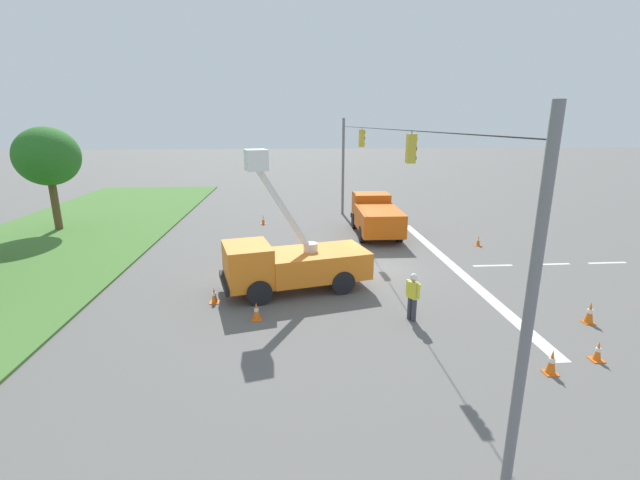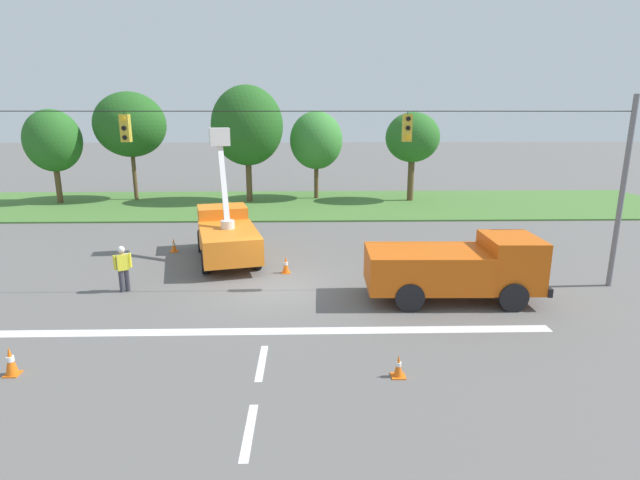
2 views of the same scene
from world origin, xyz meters
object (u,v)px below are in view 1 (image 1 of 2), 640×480
Objects in this scene: traffic_cone_foreground_left at (336,260)px; traffic_cone_far_left at (478,241)px; road_worker at (413,294)px; traffic_cone_mid_right at (590,313)px; utility_truck_bucket_lift at (290,261)px; traffic_cone_lane_edge_b at (263,220)px; utility_truck_support_near at (376,215)px; traffic_cone_near_bucket at (214,296)px; traffic_cone_mid_left at (256,311)px; tree_far_east at (47,157)px; traffic_cone_lane_edge_a at (598,351)px; traffic_cone_far_right at (552,362)px.

traffic_cone_foreground_left is 9.20m from traffic_cone_far_left.
traffic_cone_mid_right is (-0.70, -6.20, -0.61)m from road_worker.
utility_truck_bucket_lift reaches higher than traffic_cone_lane_edge_b.
road_worker is 2.44× the size of traffic_cone_foreground_left.
utility_truck_bucket_lift is 1.05× the size of utility_truck_support_near.
traffic_cone_near_bucket is at bearing 110.84° from utility_truck_bucket_lift.
traffic_cone_mid_left is (-2.78, 1.25, -0.95)m from utility_truck_bucket_lift.
road_worker is at bearing -127.01° from tree_far_east.
traffic_cone_lane_edge_b is (9.59, 4.08, -0.05)m from traffic_cone_foreground_left.
utility_truck_support_near is (-2.48, -20.60, -3.56)m from tree_far_east.
traffic_cone_near_bucket is (-10.19, 8.42, -0.92)m from utility_truck_support_near.
road_worker reaches higher than traffic_cone_far_left.
tree_far_east is at bearing 93.73° from traffic_cone_lane_edge_b.
road_worker is at bearing 144.68° from traffic_cone_far_left.
traffic_cone_far_left is (-5.49, -26.03, -4.49)m from tree_far_east.
road_worker is 2.92× the size of traffic_cone_far_left.
traffic_cone_mid_left is at bearing 71.38° from traffic_cone_lane_edge_a.
traffic_cone_far_left is (9.21, -6.52, -0.71)m from road_worker.
road_worker is 2.85× the size of traffic_cone_lane_edge_a.
tree_far_east is at bearing 63.39° from traffic_cone_foreground_left.
utility_truck_support_near is at bearing -29.38° from traffic_cone_mid_left.
traffic_cone_lane_edge_b is (3.34, 7.27, -0.91)m from utility_truck_support_near.
traffic_cone_lane_edge_b is at bearing 25.48° from traffic_cone_far_right.
utility_truck_bucket_lift is (-11.52, -15.19, -3.50)m from tree_far_east.
traffic_cone_mid_left is 10.90m from traffic_cone_lane_edge_a.
traffic_cone_far_left is (9.90, -0.33, -0.10)m from traffic_cone_mid_right.
traffic_cone_near_bucket is (2.73, 13.53, -0.09)m from traffic_cone_mid_right.
traffic_cone_foreground_left is at bearing 51.17° from traffic_cone_mid_right.
utility_truck_support_near is 9.76× the size of traffic_cone_lane_edge_b.
traffic_cone_mid_left is 9.45m from traffic_cone_far_right.
traffic_cone_lane_edge_b is 21.28m from traffic_cone_far_right.
tree_far_east reaches higher than road_worker.
road_worker is (-3.18, -4.31, -0.28)m from utility_truck_bucket_lift.
traffic_cone_far_left is (12.29, -1.76, -0.01)m from traffic_cone_lane_edge_a.
utility_truck_support_near is at bearing -30.87° from utility_truck_bucket_lift.
traffic_cone_lane_edge_a is 1.88m from traffic_cone_far_right.
road_worker is 2.62× the size of traffic_cone_mid_left.
traffic_cone_mid_left is 1.07× the size of traffic_cone_near_bucket.
traffic_cone_lane_edge_b is (12.39, 1.87, -0.97)m from utility_truck_bucket_lift.
traffic_cone_lane_edge_a is at bearing -112.92° from traffic_cone_near_bucket.
traffic_cone_far_left is (8.81, -12.09, -0.04)m from traffic_cone_mid_left.
traffic_cone_far_left is at bearing -53.92° from traffic_cone_mid_left.
utility_truck_bucket_lift is 3.37m from traffic_cone_near_bucket.
traffic_cone_mid_right reaches higher than traffic_cone_lane_edge_a.
utility_truck_support_near reaches higher than traffic_cone_lane_edge_a.
utility_truck_support_near reaches higher than traffic_cone_foreground_left.
utility_truck_bucket_lift is 3.19m from traffic_cone_mid_left.
tree_far_east is at bearing 53.77° from traffic_cone_lane_edge_a.
traffic_cone_far_right is at bearing -154.52° from traffic_cone_lane_edge_b.
tree_far_east is 20.46m from traffic_cone_mid_left.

